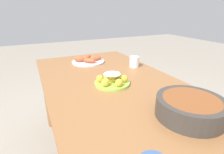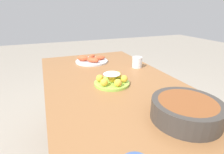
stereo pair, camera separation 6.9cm
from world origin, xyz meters
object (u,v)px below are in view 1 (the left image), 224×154
sauce_bowl (196,92)px  cup_far (134,62)px  cake_plate (112,80)px  dining_table (112,93)px  seafood_platter (88,60)px  serving_bowl (190,107)px

sauce_bowl → cup_far: bearing=-175.0°
cup_far → cake_plate: bearing=-52.0°
dining_table → seafood_platter: seafood_platter is taller
cake_plate → dining_table: bearing=157.1°
sauce_bowl → cup_far: size_ratio=1.00×
seafood_platter → cup_far: bearing=47.2°
serving_bowl → cup_far: serving_bowl is taller
cake_plate → seafood_platter: size_ratio=0.78×
serving_bowl → cup_far: 0.74m
dining_table → sauce_bowl: bearing=43.0°
cake_plate → cup_far: (-0.25, 0.32, 0.02)m
sauce_bowl → cup_far: cup_far is taller
dining_table → serving_bowl: serving_bowl is taller
dining_table → sauce_bowl: (0.38, 0.35, 0.10)m
dining_table → serving_bowl: size_ratio=5.30×
cup_far → serving_bowl: bearing=-12.8°
serving_bowl → seafood_platter: bearing=-171.8°
cake_plate → serving_bowl: size_ratio=0.76×
cake_plate → sauce_bowl: cake_plate is taller
dining_table → cup_far: cup_far is taller
dining_table → sauce_bowl: size_ratio=17.97×
cake_plate → sauce_bowl: bearing=48.4°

